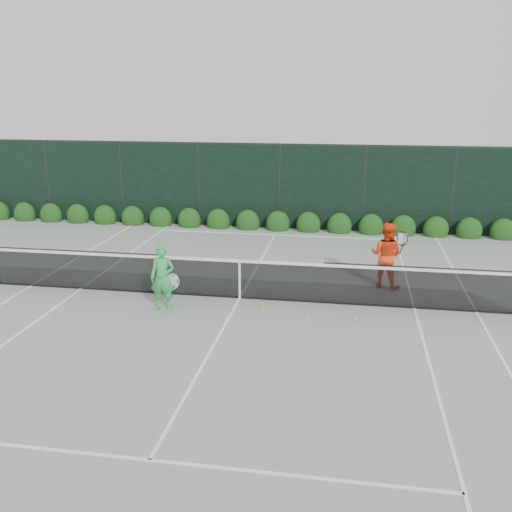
# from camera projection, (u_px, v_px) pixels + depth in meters

# --- Properties ---
(ground) EXTENTS (80.00, 80.00, 0.00)m
(ground) POSITION_uv_depth(u_px,v_px,m) (240.00, 298.00, 13.82)
(ground) COLOR gray
(ground) RESTS_ON ground
(tennis_net) EXTENTS (12.90, 0.10, 1.07)m
(tennis_net) POSITION_uv_depth(u_px,v_px,m) (239.00, 277.00, 13.68)
(tennis_net) COLOR black
(tennis_net) RESTS_ON ground
(player_woman) EXTENTS (0.63, 0.37, 1.54)m
(player_woman) POSITION_uv_depth(u_px,v_px,m) (163.00, 278.00, 12.90)
(player_woman) COLOR green
(player_woman) RESTS_ON ground
(player_man) EXTENTS (1.00, 0.90, 1.68)m
(player_man) POSITION_uv_depth(u_px,v_px,m) (386.00, 255.00, 14.42)
(player_man) COLOR #FF4415
(player_man) RESTS_ON ground
(court_lines) EXTENTS (11.03, 23.83, 0.01)m
(court_lines) POSITION_uv_depth(u_px,v_px,m) (240.00, 298.00, 13.82)
(court_lines) COLOR white
(court_lines) RESTS_ON ground
(windscreen_fence) EXTENTS (32.00, 21.07, 3.06)m
(windscreen_fence) POSITION_uv_depth(u_px,v_px,m) (212.00, 273.00, 10.83)
(windscreen_fence) COLOR black
(windscreen_fence) RESTS_ON ground
(hedge_row) EXTENTS (31.66, 0.65, 0.94)m
(hedge_row) POSITION_uv_depth(u_px,v_px,m) (278.00, 224.00, 20.53)
(hedge_row) COLOR #133A10
(hedge_row) RESTS_ON ground
(tennis_balls) EXTENTS (3.93, 1.17, 0.07)m
(tennis_balls) POSITION_uv_depth(u_px,v_px,m) (278.00, 307.00, 13.17)
(tennis_balls) COLOR #BCDE31
(tennis_balls) RESTS_ON ground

